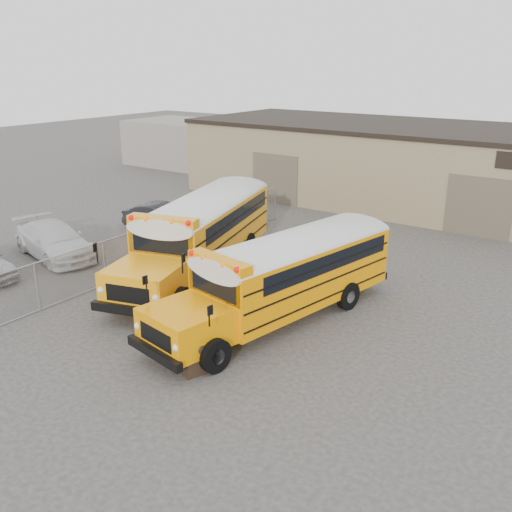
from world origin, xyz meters
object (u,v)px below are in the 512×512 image
Objects in this scene: tarp_bundle at (192,349)px; car_white at (54,240)px; school_bus_right at (386,235)px; school_bus_left at (254,194)px; car_dark at (163,217)px.

car_white is at bearing 161.24° from tarp_bundle.
school_bus_left is at bearing 164.63° from school_bus_right.
school_bus_right reaches higher than car_white.
car_dark reaches higher than tarp_bundle.
school_bus_left is 14.47m from tarp_bundle.
car_dark is (1.01, 5.80, -0.07)m from car_white.
car_dark is at bearing -176.68° from school_bus_right.
car_dark is (-3.66, -2.93, -1.15)m from school_bus_left.
school_bus_left is 1.10× the size of school_bus_right.
school_bus_left reaches higher than car_white.
school_bus_left is 4.83m from car_dark.
car_white is 1.25× the size of car_dark.
car_dark is at bearing 137.32° from tarp_bundle.
school_bus_left reaches higher than car_dark.
car_white is at bearing 160.32° from car_dark.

